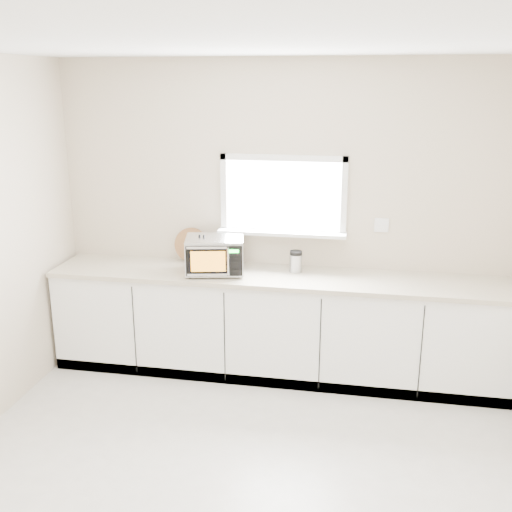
# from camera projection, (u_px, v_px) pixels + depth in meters

# --- Properties ---
(ground) EXTENTS (4.00, 4.00, 0.00)m
(ground) POSITION_uv_depth(u_px,v_px,m) (236.00, 497.00, 3.75)
(ground) COLOR beige
(ground) RESTS_ON ground
(back_wall) EXTENTS (4.00, 0.17, 2.70)m
(back_wall) POSITION_uv_depth(u_px,v_px,m) (283.00, 216.00, 5.25)
(back_wall) COLOR beige
(back_wall) RESTS_ON ground
(cabinets) EXTENTS (3.92, 0.60, 0.88)m
(cabinets) POSITION_uv_depth(u_px,v_px,m) (277.00, 326.00, 5.23)
(cabinets) COLOR white
(cabinets) RESTS_ON ground
(countertop) EXTENTS (3.92, 0.64, 0.04)m
(countertop) POSITION_uv_depth(u_px,v_px,m) (277.00, 277.00, 5.09)
(countertop) COLOR #B3AB94
(countertop) RESTS_ON cabinets
(microwave) EXTENTS (0.55, 0.47, 0.31)m
(microwave) POSITION_uv_depth(u_px,v_px,m) (215.00, 255.00, 5.09)
(microwave) COLOR black
(microwave) RESTS_ON countertop
(knife_block) EXTENTS (0.11, 0.23, 0.33)m
(knife_block) POSITION_uv_depth(u_px,v_px,m) (203.00, 255.00, 5.17)
(knife_block) COLOR #4D271B
(knife_block) RESTS_ON countertop
(cutting_board) EXTENTS (0.31, 0.07, 0.31)m
(cutting_board) POSITION_uv_depth(u_px,v_px,m) (191.00, 245.00, 5.42)
(cutting_board) COLOR #935538
(cutting_board) RESTS_ON countertop
(coffee_grinder) EXTENTS (0.13, 0.13, 0.19)m
(coffee_grinder) POSITION_uv_depth(u_px,v_px,m) (296.00, 261.00, 5.14)
(coffee_grinder) COLOR #B3B5BA
(coffee_grinder) RESTS_ON countertop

